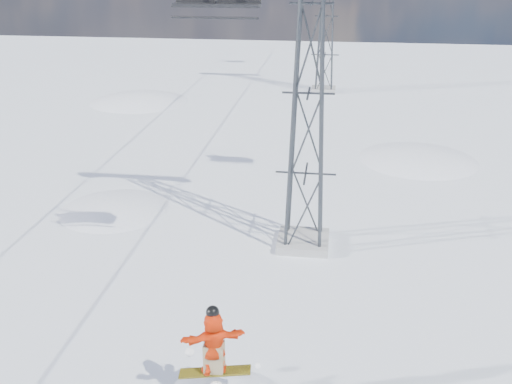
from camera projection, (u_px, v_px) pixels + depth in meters
snow_terrain at (225, 275)px, 36.90m from camera, size 39.00×37.00×22.00m
lift_tower_near at (308, 94)px, 18.29m from camera, size 5.20×1.80×11.43m
lift_tower_far at (327, 17)px, 41.14m from camera, size 5.20×1.80×11.43m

